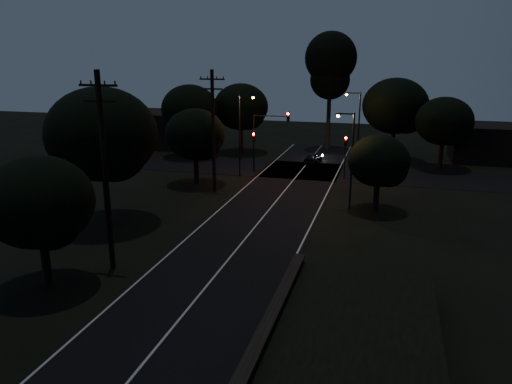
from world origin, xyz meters
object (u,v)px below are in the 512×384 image
Objects in this scene: tall_pine at (331,65)px; streetlight_a at (241,130)px; utility_pole_mid at (105,170)px; streetlight_c at (350,154)px; signal_right at (345,149)px; streetlight_b at (357,125)px; signal_mast at (270,131)px; car at (313,158)px; utility_pole_far at (213,129)px; signal_left at (254,145)px.

streetlight_a is (-6.31, -17.00, -5.76)m from tall_pine.
streetlight_c is (11.83, 15.00, -1.39)m from utility_pole_mid.
streetlight_b is at bearing 80.00° from signal_right.
streetlight_a is at bearing 144.31° from streetlight_c.
signal_mast is (-7.51, 0.00, 1.50)m from signal_right.
car is (-0.43, -9.00, -9.82)m from tall_pine.
streetlight_c is (11.83, -2.00, -1.13)m from utility_pole_far.
signal_right is 0.51× the size of streetlight_b.
tall_pine is 13.14m from streetlight_b.
streetlight_a reaches higher than car.
utility_pole_far is 0.73× the size of tall_pine.
streetlight_b is 6.55m from car.
tall_pine is 16.65m from signal_mast.
car is at bearing 78.03° from utility_pole_mid.
streetlight_a is 13.72m from streetlight_c.
utility_pole_mid is at bearing -111.30° from streetlight_b.
tall_pine is 4.25× the size of car.
utility_pole_mid is 32.11m from car.
tall_pine is 13.33m from car.
signal_mast is 1.84× the size of car.
tall_pine reaches higher than streetlight_b.
car is at bearing 49.28° from signal_left.
signal_right is at bearing 0.00° from signal_left.
tall_pine is at bearing 103.49° from signal_right.
signal_left is (1.40, 24.99, -2.90)m from utility_pole_mid.
signal_mast is 3.13m from streetlight_a.
signal_right is 1.21× the size of car.
streetlight_b is (8.22, 4.01, 0.30)m from signal_mast.
streetlight_b reaches higher than car.
streetlight_a is at bearing 61.60° from car.
tall_pine is at bearing 69.64° from streetlight_a.
car is at bearing 59.86° from signal_mast.
tall_pine is 1.92× the size of streetlight_c.
utility_pole_mid is 2.68× the size of signal_right.
utility_pole_far is 6.10m from streetlight_a.
signal_left is at bearing 180.00° from signal_right.
streetlight_c is at bearing -9.60° from utility_pole_far.
tall_pine is 3.52× the size of signal_left.
streetlight_b is (10.61, 6.00, 0.00)m from streetlight_a.
utility_pole_far reaches higher than streetlight_b.
streetlight_b is at bearing 92.14° from streetlight_c.
utility_pole_far is at bearing -133.30° from streetlight_b.
signal_right is at bearing -0.03° from signal_mast.
signal_right is 0.51× the size of streetlight_a.
streetlight_b is 2.36× the size of car.
utility_pole_mid reaches higher than signal_mast.
tall_pine is at bearing 111.38° from streetlight_b.
signal_right is 7.58m from car.
utility_pole_mid is 2.68× the size of signal_left.
signal_right is at bearing 67.01° from utility_pole_mid.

